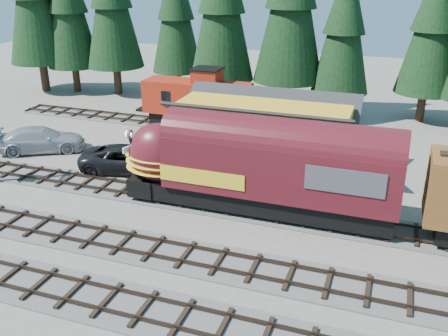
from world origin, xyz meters
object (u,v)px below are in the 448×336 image
(depot, at_px, (263,130))
(locomotive, at_px, (250,170))
(caboose, at_px, (198,100))
(pickup_truck_b, at_px, (41,139))
(pickup_truck_a, at_px, (128,159))

(depot, distance_m, locomotive, 6.58)
(depot, xyz_separation_m, locomotive, (0.98, -6.50, -0.33))
(depot, relative_size, caboose, 1.34)
(locomotive, relative_size, pickup_truck_b, 2.51)
(locomotive, relative_size, caboose, 1.74)
(locomotive, height_order, caboose, caboose)
(pickup_truck_b, bearing_deg, caboose, -73.81)
(caboose, distance_m, pickup_truck_b, 13.59)
(pickup_truck_b, bearing_deg, locomotive, -133.04)
(pickup_truck_a, distance_m, pickup_truck_b, 8.57)
(locomotive, relative_size, pickup_truck_a, 2.49)
(caboose, xyz_separation_m, pickup_truck_a, (-0.90, -11.06, -1.56))
(caboose, height_order, pickup_truck_b, caboose)
(locomotive, xyz_separation_m, caboose, (-8.97, 14.00, -0.14))
(caboose, relative_size, pickup_truck_a, 1.44)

